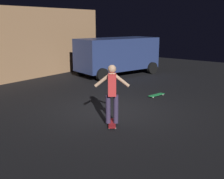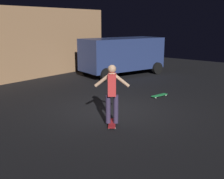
{
  "view_description": "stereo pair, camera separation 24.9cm",
  "coord_description": "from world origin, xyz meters",
  "px_view_note": "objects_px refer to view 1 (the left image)",
  "views": [
    {
      "loc": [
        -6.98,
        -5.41,
        2.86
      ],
      "look_at": [
        -1.04,
        -0.88,
        1.05
      ],
      "focal_mm": 44.49,
      "sensor_mm": 36.0,
      "label": 1
    },
    {
      "loc": [
        -6.83,
        -5.61,
        2.86
      ],
      "look_at": [
        -1.04,
        -0.88,
        1.05
      ],
      "focal_mm": 44.49,
      "sensor_mm": 36.0,
      "label": 2
    }
  ],
  "objects_px": {
    "skateboard_ridden": "(112,123)",
    "skater": "(112,90)",
    "parked_van": "(118,54)",
    "skateboard_spare": "(156,95)"
  },
  "relations": [
    {
      "from": "parked_van",
      "to": "skateboard_spare",
      "type": "height_order",
      "value": "parked_van"
    },
    {
      "from": "skateboard_spare",
      "to": "skater",
      "type": "xyz_separation_m",
      "value": [
        -3.6,
        -0.52,
        0.98
      ]
    },
    {
      "from": "skater",
      "to": "skateboard_ridden",
      "type": "bearing_deg",
      "value": 0.0
    },
    {
      "from": "skater",
      "to": "parked_van",
      "type": "bearing_deg",
      "value": 35.08
    },
    {
      "from": "parked_van",
      "to": "skateboard_ridden",
      "type": "bearing_deg",
      "value": -144.92
    },
    {
      "from": "skateboard_ridden",
      "to": "skateboard_spare",
      "type": "relative_size",
      "value": 0.92
    },
    {
      "from": "parked_van",
      "to": "skateboard_spare",
      "type": "xyz_separation_m",
      "value": [
        -2.9,
        -4.04,
        -1.11
      ]
    },
    {
      "from": "parked_van",
      "to": "skateboard_ridden",
      "type": "distance_m",
      "value": 8.02
    },
    {
      "from": "parked_van",
      "to": "skateboard_ridden",
      "type": "relative_size",
      "value": 6.7
    },
    {
      "from": "skateboard_ridden",
      "to": "skater",
      "type": "height_order",
      "value": "skater"
    }
  ]
}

